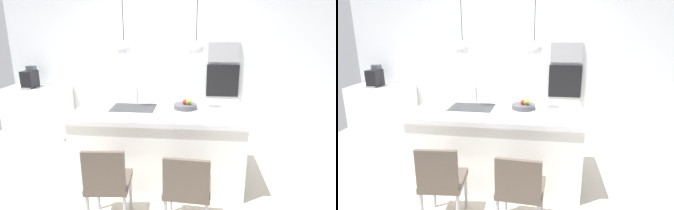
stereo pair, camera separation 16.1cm
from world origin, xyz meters
The scene contains 14 objects.
floor centered at (0.00, 0.00, 0.00)m, with size 6.60×6.60×0.00m, color beige.
back_wall centered at (0.00, 1.65, 1.30)m, with size 6.00×0.10×2.60m, color white.
kitchen_island centered at (0.00, 0.00, 0.48)m, with size 2.10×1.11×0.96m.
sink_basin centered at (-0.34, 0.00, 0.95)m, with size 0.56×0.40×0.02m, color #2D2D30.
faucet centered at (-0.34, 0.21, 1.10)m, with size 0.02×0.17×0.22m.
fruit_bowl centered at (0.32, 0.03, 1.00)m, with size 0.30×0.30×0.16m.
side_counter centered at (-2.40, 1.28, 0.45)m, with size 1.10×0.60×0.90m, color white.
coffee_machine centered at (-2.49, 1.28, 1.06)m, with size 0.20×0.35×0.38m.
microwave centered at (0.91, 1.58, 1.53)m, with size 0.54×0.08×0.34m, color #9E9EA3.
oven centered at (0.91, 1.58, 1.03)m, with size 0.56×0.08×0.56m, color black.
chair_near centered at (-0.40, -1.01, 0.50)m, with size 0.45×0.48×0.89m.
chair_middle centered at (0.38, -1.01, 0.48)m, with size 0.47×0.46×0.84m.
pendant_light_left centered at (-0.43, 0.00, 1.71)m, with size 0.18×0.18×0.78m.
pendant_light_right centered at (0.43, 0.00, 1.71)m, with size 0.18×0.18×0.78m.
Camera 2 is at (0.59, -3.38, 1.99)m, focal length 30.22 mm.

